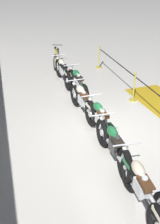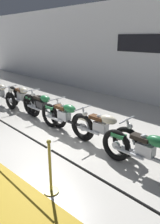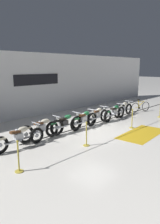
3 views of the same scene
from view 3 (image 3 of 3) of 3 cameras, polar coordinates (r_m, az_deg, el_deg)
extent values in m
plane|color=silver|center=(11.54, 3.11, -4.79)|extent=(120.00, 120.00, 0.00)
cube|color=white|center=(14.94, -12.08, 6.96)|extent=(28.00, 0.25, 4.20)
cube|color=black|center=(14.93, -11.06, 8.33)|extent=(3.52, 0.04, 0.70)
torus|color=black|center=(9.74, -11.22, -6.02)|extent=(0.70, 0.14, 0.70)
torus|color=black|center=(8.95, -20.14, -8.13)|extent=(0.70, 0.14, 0.70)
cylinder|color=silver|center=(9.74, -11.22, -6.02)|extent=(0.16, 0.08, 0.16)
cylinder|color=silver|center=(8.95, -20.14, -8.13)|extent=(0.16, 0.08, 0.16)
cylinder|color=silver|center=(9.70, -10.85, -4.32)|extent=(0.30, 0.06, 0.59)
cube|color=silver|center=(9.24, -15.81, -6.17)|extent=(0.36, 0.23, 0.26)
cylinder|color=silver|center=(9.21, -15.65, -4.94)|extent=(0.18, 0.11, 0.24)
cylinder|color=silver|center=(9.17, -16.10, -5.03)|extent=(0.18, 0.11, 0.24)
cylinder|color=silver|center=(9.03, -16.96, -7.60)|extent=(0.70, 0.08, 0.07)
cube|color=#47474C|center=(9.31, -15.49, -6.93)|extent=(1.34, 0.08, 0.06)
ellipsoid|color=beige|center=(9.28, -14.67, -4.36)|extent=(0.46, 0.23, 0.22)
cube|color=#4C2D19|center=(9.12, -16.59, -5.02)|extent=(0.40, 0.21, 0.09)
cube|color=beige|center=(8.90, -19.96, -6.58)|extent=(0.32, 0.16, 0.08)
cylinder|color=silver|center=(9.57, -11.45, -2.90)|extent=(0.05, 0.62, 0.04)
sphere|color=silver|center=(9.65, -11.03, -3.63)|extent=(0.14, 0.14, 0.14)
torus|color=black|center=(10.63, -6.02, -4.02)|extent=(0.82, 0.20, 0.81)
torus|color=black|center=(9.78, -13.95, -5.72)|extent=(0.82, 0.20, 0.81)
cylinder|color=silver|center=(10.63, -6.02, -4.02)|extent=(0.19, 0.09, 0.19)
cylinder|color=silver|center=(9.78, -13.95, -5.72)|extent=(0.19, 0.09, 0.19)
cylinder|color=silver|center=(10.61, -5.66, -2.46)|extent=(0.31, 0.08, 0.59)
cube|color=silver|center=(10.11, -10.09, -4.03)|extent=(0.38, 0.25, 0.26)
cylinder|color=silver|center=(10.08, -9.93, -2.89)|extent=(0.19, 0.12, 0.24)
cylinder|color=silver|center=(10.04, -10.32, -2.97)|extent=(0.19, 0.12, 0.24)
cylinder|color=silver|center=(9.89, -11.09, -5.28)|extent=(0.70, 0.12, 0.07)
cube|color=black|center=(10.18, -9.82, -4.74)|extent=(1.34, 0.16, 0.06)
ellipsoid|color=beige|center=(10.17, -9.04, -2.39)|extent=(0.48, 0.25, 0.22)
cube|color=#4C2D19|center=(9.99, -10.76, -2.94)|extent=(0.41, 0.23, 0.09)
cube|color=beige|center=(9.73, -13.77, -4.07)|extent=(0.33, 0.18, 0.08)
cylinder|color=silver|center=(10.49, -6.17, -1.14)|extent=(0.08, 0.62, 0.04)
sphere|color=silver|center=(10.56, -5.81, -1.82)|extent=(0.14, 0.14, 0.14)
torus|color=black|center=(11.57, -0.82, -2.78)|extent=(0.76, 0.15, 0.76)
torus|color=black|center=(10.49, -7.32, -4.42)|extent=(0.76, 0.15, 0.76)
cylinder|color=silver|center=(11.57, -0.82, -2.78)|extent=(0.18, 0.08, 0.17)
cylinder|color=silver|center=(10.49, -7.32, -4.42)|extent=(0.18, 0.08, 0.17)
cylinder|color=silver|center=(11.56, -0.51, -1.34)|extent=(0.30, 0.06, 0.59)
cube|color=#2D2D30|center=(10.93, -4.12, -2.81)|extent=(0.36, 0.22, 0.26)
cylinder|color=#2D2D30|center=(10.91, -3.97, -1.75)|extent=(0.18, 0.11, 0.24)
cylinder|color=#2D2D30|center=(10.86, -4.29, -1.82)|extent=(0.18, 0.11, 0.24)
cylinder|color=silver|center=(10.68, -4.80, -3.96)|extent=(0.70, 0.08, 0.07)
cube|color=#ADAFB5|center=(11.00, -3.91, -3.47)|extent=(1.34, 0.08, 0.06)
ellipsoid|color=#1E6B38|center=(11.02, -3.25, -1.29)|extent=(0.46, 0.23, 0.22)
cube|color=black|center=(10.80, -4.65, -1.80)|extent=(0.40, 0.21, 0.09)
cube|color=#1E6B38|center=(10.45, -7.15, -2.97)|extent=(0.32, 0.16, 0.08)
cylinder|color=silver|center=(11.43, -0.90, -0.13)|extent=(0.04, 0.62, 0.04)
sphere|color=silver|center=(11.51, -0.61, -0.75)|extent=(0.14, 0.14, 0.14)
torus|color=black|center=(12.36, 3.18, -1.86)|extent=(0.76, 0.15, 0.75)
torus|color=black|center=(11.31, -1.18, -3.14)|extent=(0.76, 0.15, 0.75)
cylinder|color=silver|center=(12.36, 3.18, -1.86)|extent=(0.18, 0.09, 0.18)
cylinder|color=silver|center=(11.31, -1.18, -3.14)|extent=(0.18, 0.09, 0.18)
cylinder|color=silver|center=(12.37, 3.45, -0.51)|extent=(0.31, 0.07, 0.59)
cube|color=silver|center=(11.75, 0.95, -1.76)|extent=(0.37, 0.24, 0.26)
cylinder|color=silver|center=(11.74, 1.08, -0.78)|extent=(0.18, 0.12, 0.24)
cylinder|color=silver|center=(11.68, 0.82, -0.84)|extent=(0.18, 0.12, 0.24)
cylinder|color=silver|center=(11.48, 0.52, -2.82)|extent=(0.70, 0.10, 0.07)
cube|color=black|center=(11.82, 1.10, -2.38)|extent=(1.13, 0.11, 0.06)
ellipsoid|color=#1E6B38|center=(11.87, 1.66, -0.34)|extent=(0.47, 0.24, 0.22)
cube|color=#4C2D19|center=(11.60, 0.54, -0.82)|extent=(0.41, 0.22, 0.09)
cube|color=#1E6B38|center=(11.28, -1.02, -1.75)|extent=(0.33, 0.17, 0.08)
cylinder|color=silver|center=(12.23, 3.15, 0.63)|extent=(0.06, 0.62, 0.04)
sphere|color=silver|center=(12.32, 3.37, 0.04)|extent=(0.14, 0.14, 0.14)
torus|color=black|center=(13.43, 6.28, -0.84)|extent=(0.74, 0.18, 0.74)
torus|color=black|center=(12.31, 2.68, -1.95)|extent=(0.74, 0.18, 0.74)
cylinder|color=silver|center=(13.43, 6.28, -0.84)|extent=(0.18, 0.09, 0.17)
cylinder|color=silver|center=(12.31, 2.68, -1.95)|extent=(0.18, 0.09, 0.17)
cylinder|color=silver|center=(13.45, 6.51, 0.40)|extent=(0.31, 0.08, 0.59)
cube|color=silver|center=(12.79, 4.44, -0.71)|extent=(0.37, 0.24, 0.26)
cylinder|color=silver|center=(12.78, 4.56, 0.19)|extent=(0.19, 0.12, 0.24)
cylinder|color=silver|center=(12.71, 4.35, 0.14)|extent=(0.19, 0.12, 0.24)
cylinder|color=silver|center=(12.50, 4.16, -1.66)|extent=(0.70, 0.12, 0.07)
cube|color=#ADAFB5|center=(12.86, 4.56, -1.28)|extent=(1.12, 0.13, 0.06)
ellipsoid|color=beige|center=(12.92, 5.05, 0.58)|extent=(0.47, 0.25, 0.22)
cube|color=#4C2D19|center=(12.64, 4.12, 0.16)|extent=(0.41, 0.23, 0.09)
cube|color=beige|center=(12.29, 2.83, -0.73)|extent=(0.33, 0.18, 0.08)
cylinder|color=silver|center=(13.31, 6.28, 1.46)|extent=(0.08, 0.62, 0.04)
sphere|color=silver|center=(13.40, 6.46, 0.91)|extent=(0.14, 0.14, 0.14)
torus|color=black|center=(14.46, 10.62, -0.05)|extent=(0.75, 0.15, 0.75)
torus|color=black|center=(13.21, 7.23, -1.06)|extent=(0.75, 0.15, 0.75)
cylinder|color=silver|center=(14.46, 10.62, -0.05)|extent=(0.18, 0.09, 0.17)
cylinder|color=silver|center=(13.21, 7.23, -1.06)|extent=(0.18, 0.09, 0.17)
cylinder|color=silver|center=(14.48, 10.85, 1.10)|extent=(0.30, 0.07, 0.59)
cube|color=silver|center=(13.75, 8.91, 0.08)|extent=(0.37, 0.23, 0.26)
cylinder|color=silver|center=(13.75, 9.03, 0.93)|extent=(0.18, 0.12, 0.24)
cylinder|color=silver|center=(13.68, 8.84, 0.88)|extent=(0.18, 0.12, 0.24)
cylinder|color=silver|center=(13.46, 8.70, -0.77)|extent=(0.70, 0.09, 0.07)
cube|color=#ADAFB5|center=(13.82, 9.00, -0.45)|extent=(1.21, 0.10, 0.06)
ellipsoid|color=#1E6B38|center=(13.89, 9.46, 1.28)|extent=(0.47, 0.23, 0.22)
cube|color=black|center=(13.60, 8.64, 0.91)|extent=(0.41, 0.21, 0.09)
cube|color=#1E6B38|center=(13.19, 7.38, 0.09)|extent=(0.32, 0.17, 0.08)
cylinder|color=silver|center=(14.34, 10.67, 2.09)|extent=(0.06, 0.62, 0.04)
sphere|color=silver|center=(14.43, 10.81, 1.58)|extent=(0.14, 0.14, 0.14)
torus|color=black|center=(15.69, 12.58, 0.82)|extent=(0.77, 0.15, 0.76)
torus|color=black|center=(14.45, 9.72, 0.01)|extent=(0.77, 0.15, 0.76)
cylinder|color=silver|center=(15.69, 12.58, 0.82)|extent=(0.18, 0.08, 0.18)
cylinder|color=silver|center=(14.45, 9.72, 0.01)|extent=(0.18, 0.08, 0.18)
cylinder|color=silver|center=(15.71, 12.79, 1.88)|extent=(0.30, 0.06, 0.59)
cube|color=silver|center=(14.99, 11.13, 1.00)|extent=(0.37, 0.23, 0.26)
cylinder|color=silver|center=(14.99, 11.25, 1.77)|extent=(0.18, 0.11, 0.24)
cylinder|color=silver|center=(14.92, 11.08, 1.73)|extent=(0.18, 0.11, 0.24)
cylinder|color=silver|center=(14.70, 10.98, 0.24)|extent=(0.70, 0.09, 0.07)
cube|color=black|center=(15.06, 11.21, 0.51)|extent=(1.17, 0.09, 0.06)
ellipsoid|color=beige|center=(15.14, 11.62, 2.09)|extent=(0.47, 0.23, 0.22)
cube|color=black|center=(14.84, 10.91, 1.77)|extent=(0.40, 0.21, 0.09)
cube|color=beige|center=(14.44, 9.86, 1.08)|extent=(0.32, 0.17, 0.08)
cylinder|color=silver|center=(15.58, 12.64, 2.79)|extent=(0.05, 0.62, 0.04)
sphere|color=silver|center=(15.67, 12.76, 2.32)|extent=(0.14, 0.14, 0.14)
torus|color=black|center=(17.11, 16.77, 1.41)|extent=(0.68, 0.28, 0.71)
torus|color=black|center=(16.42, 14.21, 1.13)|extent=(0.68, 0.28, 0.71)
cylinder|color=gold|center=(16.76, 15.68, 2.02)|extent=(0.58, 0.23, 0.43)
cylinder|color=gold|center=(16.69, 15.60, 2.69)|extent=(0.53, 0.22, 0.04)
cylinder|color=gold|center=(16.58, 15.07, 2.24)|extent=(0.15, 0.08, 0.55)
cube|color=black|center=(16.51, 15.01, 3.18)|extent=(0.20, 0.13, 0.05)
cylinder|color=gold|center=(16.56, 14.74, 1.19)|extent=(0.44, 0.18, 0.03)
cylinder|color=black|center=(16.99, 16.73, 3.12)|extent=(0.18, 0.46, 0.03)
cylinder|color=black|center=(16.72, 15.30, 0.98)|extent=(0.13, 0.09, 0.12)
cylinder|color=gold|center=(7.47, -15.59, -14.68)|extent=(0.28, 0.28, 0.03)
cylinder|color=gold|center=(7.27, -15.80, -11.24)|extent=(0.05, 0.05, 0.95)
sphere|color=gold|center=(7.09, -16.04, -7.40)|extent=(0.08, 0.08, 0.08)
cylinder|color=black|center=(8.02, -6.02, -5.77)|extent=(3.09, 0.04, 0.04)
cylinder|color=black|center=(10.52, 8.46, -1.58)|extent=(3.57, 0.04, 0.04)
cylinder|color=black|center=(13.62, 17.31, 1.06)|extent=(3.43, 0.04, 0.04)
cylinder|color=gold|center=(9.37, 1.67, -8.69)|extent=(0.28, 0.28, 0.03)
cylinder|color=gold|center=(9.21, 1.69, -5.85)|extent=(0.05, 0.05, 0.95)
sphere|color=gold|center=(9.07, 1.71, -2.74)|extent=(0.08, 0.08, 0.08)
cylinder|color=gold|center=(12.27, 13.35, -4.03)|extent=(0.28, 0.28, 0.03)
cylinder|color=gold|center=(12.15, 13.46, -1.82)|extent=(0.05, 0.05, 0.95)
sphere|color=gold|center=(12.04, 13.57, 0.57)|extent=(0.08, 0.08, 0.08)
cylinder|color=gold|center=(15.39, 20.06, -1.24)|extent=(0.28, 0.28, 0.03)
cylinder|color=gold|center=(15.29, 20.19, 0.54)|extent=(0.05, 0.05, 0.95)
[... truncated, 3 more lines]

